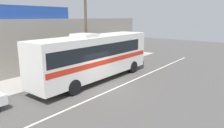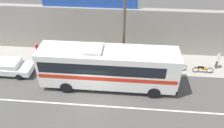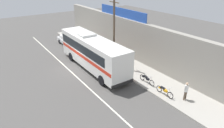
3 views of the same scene
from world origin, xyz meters
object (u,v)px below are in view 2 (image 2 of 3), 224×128
(utility_pole, at_px, (124,32))
(motorcycle_green, at_px, (203,69))
(intercity_bus, at_px, (107,66))
(parked_car, at_px, (9,67))
(pedestrian_by_curb, at_px, (37,49))
(motorcycle_red, at_px, (176,66))
(pedestrian_far_right, at_px, (218,60))

(utility_pole, distance_m, motorcycle_green, 8.18)
(intercity_bus, height_order, utility_pole, utility_pole)
(parked_car, distance_m, pedestrian_by_curb, 3.26)
(motorcycle_red, bearing_deg, pedestrian_by_curb, 175.46)
(pedestrian_far_right, bearing_deg, motorcycle_red, -169.76)
(parked_car, relative_size, motorcycle_green, 2.28)
(intercity_bus, bearing_deg, pedestrian_far_right, 17.79)
(motorcycle_red, height_order, pedestrian_by_curb, pedestrian_by_curb)
(motorcycle_green, height_order, motorcycle_red, same)
(motorcycle_green, xyz_separation_m, pedestrian_far_right, (1.48, 0.89, 0.54))
(utility_pole, height_order, pedestrian_far_right, utility_pole)
(parked_car, bearing_deg, motorcycle_green, 4.69)
(parked_car, relative_size, motorcycle_red, 2.20)
(parked_car, distance_m, pedestrian_far_right, 19.41)
(utility_pole, height_order, motorcycle_green, utility_pole)
(motorcycle_green, relative_size, pedestrian_far_right, 1.15)
(intercity_bus, xyz_separation_m, motorcycle_red, (6.17, 2.52, -1.50))
(intercity_bus, bearing_deg, motorcycle_green, 15.23)
(parked_car, xyz_separation_m, motorcycle_red, (15.38, 1.65, -0.17))
(motorcycle_green, xyz_separation_m, pedestrian_by_curb, (-16.04, 1.27, 0.50))
(pedestrian_far_right, height_order, pedestrian_by_curb, pedestrian_far_right)
(intercity_bus, height_order, pedestrian_far_right, intercity_bus)
(intercity_bus, bearing_deg, pedestrian_by_curb, 154.19)
(intercity_bus, bearing_deg, parked_car, 174.54)
(pedestrian_by_curb, bearing_deg, intercity_bus, -25.81)
(utility_pole, distance_m, pedestrian_by_curb, 9.33)
(intercity_bus, relative_size, pedestrian_far_right, 6.77)
(intercity_bus, relative_size, parked_car, 2.59)
(utility_pole, bearing_deg, motorcycle_green, 1.96)
(utility_pole, xyz_separation_m, motorcycle_red, (4.95, 0.44, -3.56))
(parked_car, distance_m, utility_pole, 11.03)
(utility_pole, xyz_separation_m, motorcycle_green, (7.36, 0.25, -3.56))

